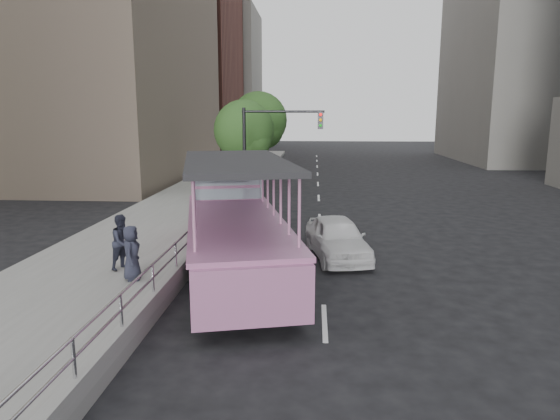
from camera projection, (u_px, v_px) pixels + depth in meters
The scene contains 14 objects.
ground at pixel (287, 292), 13.87m from camera, with size 160.00×160.00×0.00m, color black.
sidewalk at pixel (179, 214), 24.03m from camera, with size 5.50×80.00×0.30m, color #A1A19B.
kerb_wall at pixel (193, 254), 15.95m from camera, with size 0.24×30.00×0.36m, color #AAAAA5.
guardrail at pixel (193, 233), 15.83m from camera, with size 0.07×22.00×0.71m.
duck_boat at pixel (233, 227), 15.83m from camera, with size 5.06×11.20×3.62m.
car at pixel (337, 238), 17.07m from camera, with size 1.68×4.18×1.42m, color white.
pedestrian_mid at pixel (123, 242), 14.84m from camera, with size 0.81×0.63×1.66m, color #292B3C.
pedestrian_far at pixel (131, 253), 13.87m from camera, with size 0.76×0.49×1.55m, color #292B3C.
parking_sign at pixel (234, 192), 20.83m from camera, with size 0.21×0.56×2.62m.
traffic_signal at pixel (267, 141), 25.57m from camera, with size 4.20×0.32×5.20m.
street_tree_near at pixel (245, 133), 28.98m from camera, with size 3.52×3.52×5.72m.
street_tree_far at pixel (260, 122), 34.75m from camera, with size 3.97×3.97×6.45m.
midrise_brick at pixel (159, 45), 59.65m from camera, with size 18.00×16.00×26.00m, color brown.
midrise_stone_b at pixel (205, 80), 75.76m from camera, with size 16.00×14.00×20.00m, color slate.
Camera 1 is at (0.70, -13.18, 4.86)m, focal length 32.00 mm.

